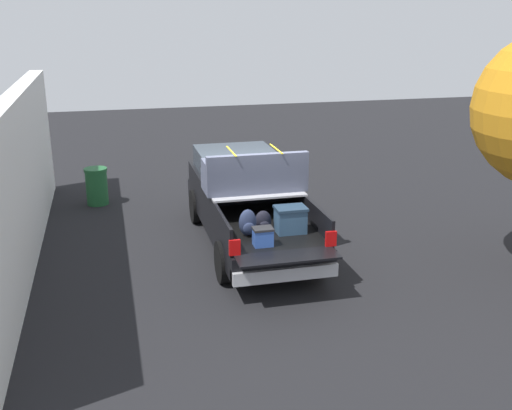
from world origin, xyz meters
TOP-DOWN VIEW (x-y plane):
  - ground_plane at (0.00, 0.00)m, footprint 40.00×40.00m
  - pickup_truck at (0.35, -0.00)m, footprint 6.05×2.08m
  - building_facade at (0.14, 4.63)m, footprint 11.13×0.36m
  - trash_can at (3.81, 3.24)m, footprint 0.60×0.60m

SIDE VIEW (x-z plane):
  - ground_plane at x=0.00m, z-range 0.00..0.00m
  - trash_can at x=3.81m, z-range 0.01..0.99m
  - pickup_truck at x=0.35m, z-range -0.16..2.07m
  - building_facade at x=0.14m, z-range 0.00..3.36m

